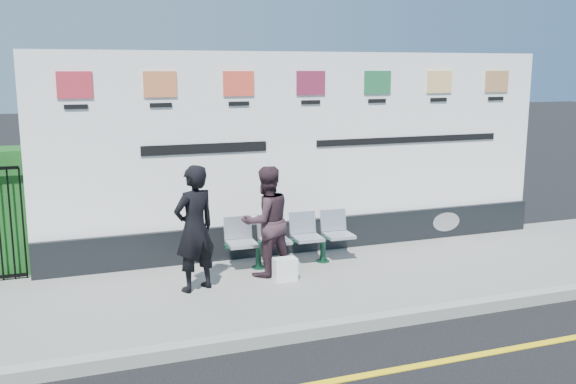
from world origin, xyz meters
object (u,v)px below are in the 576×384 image
(billboard, at_px, (308,166))
(woman_left, at_px, (195,228))
(woman_right, at_px, (266,221))
(bench, at_px, (291,251))

(billboard, height_order, woman_left, billboard)
(woman_left, xyz_separation_m, woman_right, (1.03, 0.27, -0.05))
(woman_left, bearing_deg, bench, 177.11)
(bench, height_order, woman_left, woman_left)
(woman_left, distance_m, woman_right, 1.07)
(bench, xyz_separation_m, woman_right, (-0.47, -0.30, 0.55))
(billboard, bearing_deg, woman_right, -135.78)
(billboard, relative_size, woman_right, 5.36)
(bench, bearing_deg, billboard, 53.86)
(billboard, bearing_deg, bench, -128.00)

